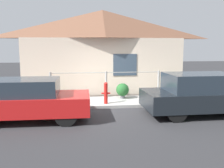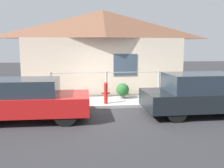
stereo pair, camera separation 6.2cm
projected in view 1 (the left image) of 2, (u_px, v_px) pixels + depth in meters
ground_plane at (111, 109)px, 9.48m from camera, size 60.00×60.00×0.00m
sidewalk at (108, 102)px, 10.37m from camera, size 24.00×1.85×0.11m
house at (103, 28)px, 12.15m from camera, size 7.89×2.23×4.11m
fence at (106, 83)px, 11.03m from camera, size 4.90×0.10×1.14m
car_left at (29, 100)px, 7.87m from camera, size 3.75×1.75×1.33m
car_right at (203, 94)px, 8.60m from camera, size 4.20×1.83×1.43m
fire_hydrant at (106, 92)px, 9.75m from camera, size 0.34×0.15×0.85m
potted_plant_near_hydrant at (122, 90)px, 10.76m from camera, size 0.56×0.56×0.66m
potted_plant_by_fence at (53, 93)px, 10.50m from camera, size 0.37×0.37×0.51m
potted_plant_corner at (175, 92)px, 11.07m from camera, size 0.32×0.32×0.44m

